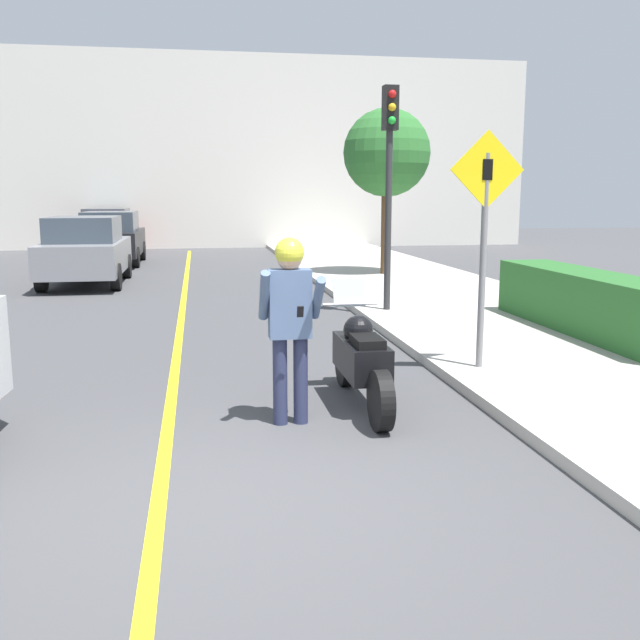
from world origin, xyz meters
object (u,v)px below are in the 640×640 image
parked_car_grey (86,250)px  parked_car_red (108,230)px  motorcycle (361,360)px  traffic_light (389,157)px  person_biker (290,310)px  street_tree (387,154)px  crossing_sign (484,227)px  parked_car_black (112,238)px

parked_car_grey → parked_car_red: bearing=93.9°
motorcycle → traffic_light: 6.15m
person_biker → street_tree: 12.67m
crossing_sign → traffic_light: size_ratio=0.71×
person_biker → crossing_sign: (2.51, 1.42, 0.70)m
street_tree → parked_car_red: bearing=128.2°
crossing_sign → street_tree: (1.56, 10.39, 1.44)m
street_tree → crossing_sign: bearing=-98.6°
motorcycle → person_biker: bearing=-149.0°
person_biker → parked_car_black: person_biker is taller
parked_car_black → person_biker: bearing=-78.2°
motorcycle → person_biker: person_biker is taller
crossing_sign → parked_car_red: 22.14m
traffic_light → parked_car_black: traffic_light is taller
street_tree → parked_car_red: (-8.39, 10.66, -2.41)m
traffic_light → parked_car_black: 12.88m
person_biker → parked_car_grey: person_biker is taller
parked_car_grey → parked_car_black: 5.38m
motorcycle → parked_car_red: bearing=103.1°
parked_car_grey → person_biker: bearing=-73.0°
person_biker → traffic_light: 6.65m
traffic_light → parked_car_grey: bearing=136.7°
motorcycle → crossing_sign: 2.35m
person_biker → street_tree: (4.07, 11.80, 2.14)m
person_biker → parked_car_black: bearing=101.8°
traffic_light → person_biker: bearing=-113.4°
traffic_light → parked_car_black: bearing=118.7°
person_biker → parked_car_grey: size_ratio=0.43×
parked_car_grey → street_tree: bearing=1.0°
street_tree → parked_car_red: 13.77m
crossing_sign → street_tree: bearing=81.4°
crossing_sign → parked_car_grey: size_ratio=0.67×
motorcycle → traffic_light: size_ratio=0.57×
crossing_sign → parked_car_grey: crossing_sign is taller
parked_car_black → crossing_sign: bearing=-68.8°
crossing_sign → parked_car_black: 16.80m
parked_car_black → parked_car_red: size_ratio=1.00×
person_biker → parked_car_black: (-3.56, 17.05, -0.26)m
person_biker → traffic_light: (2.55, 5.89, 1.74)m
crossing_sign → motorcycle: bearing=-151.3°
traffic_light → motorcycle: bearing=-107.8°
traffic_light → street_tree: 6.11m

